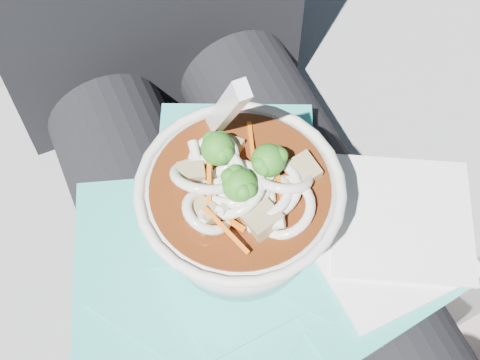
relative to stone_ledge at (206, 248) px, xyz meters
name	(u,v)px	position (x,y,z in m)	size (l,w,h in m)	color
stone_ledge	(206,248)	(0.00, 0.00, 0.00)	(1.00, 0.50, 0.41)	slate
lap	(250,256)	(0.00, -0.15, 0.28)	(0.30, 0.48, 0.14)	black
person_body	(214,168)	(0.00, -0.06, 0.31)	(0.34, 0.94, 0.97)	black
plastic_bag	(250,254)	(-0.01, -0.18, 0.35)	(0.35, 0.34, 0.02)	#2AAFA6
napkins	(392,232)	(0.11, -0.22, 0.36)	(0.18, 0.17, 0.01)	white
udon_bowl	(240,207)	(-0.02, -0.17, 0.42)	(0.20, 0.20, 0.21)	white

